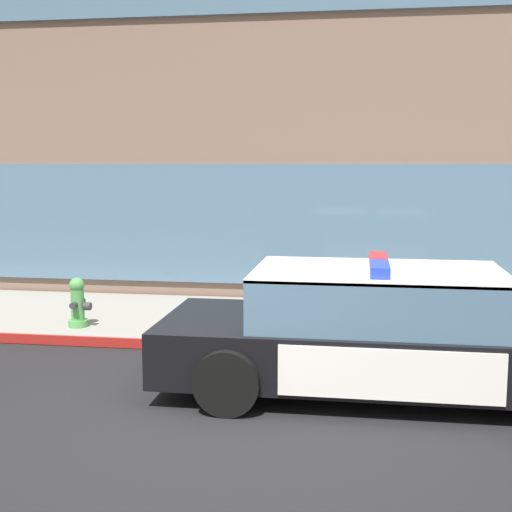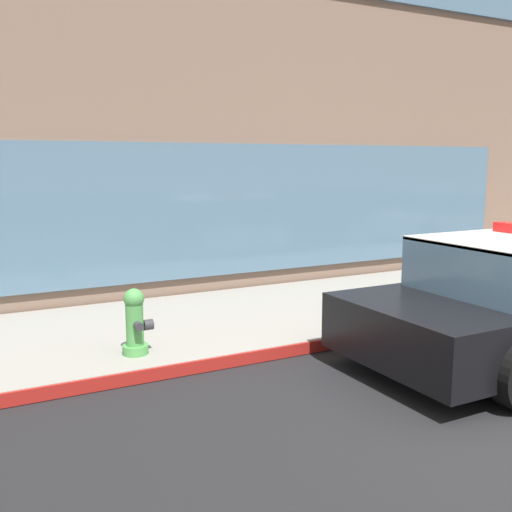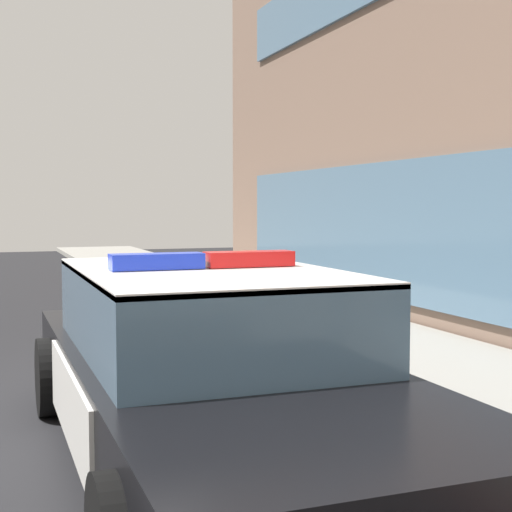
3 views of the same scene
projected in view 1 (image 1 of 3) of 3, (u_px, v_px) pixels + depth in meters
The scene contains 6 objects.
ground at pixel (220, 418), 6.87m from camera, with size 48.00×48.00×0.00m, color black.
sidewalk at pixel (270, 322), 10.62m from camera, with size 48.00×3.00×0.15m, color gray.
curb_red_paint at pixel (255, 349), 9.13m from camera, with size 28.80×0.04×0.14m, color maroon.
storefront_building at pixel (357, 105), 15.99m from camera, with size 23.63×9.40×7.71m.
police_cruiser at pixel (390, 332), 7.55m from camera, with size 5.19×2.14×1.49m.
fire_hydrant at pixel (78, 303), 9.98m from camera, with size 0.34×0.39×0.73m.
Camera 1 is at (1.36, -6.44, 2.55)m, focal length 48.17 mm.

